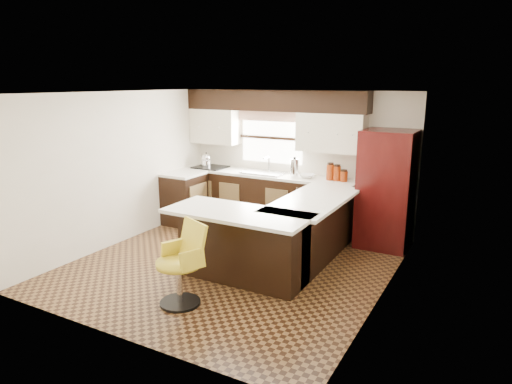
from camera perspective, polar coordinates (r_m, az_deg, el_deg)
The scene contains 30 objects.
floor at distance 6.62m, azimuth -2.87°, elevation -8.98°, with size 4.40×4.40×0.00m, color #49301A.
ceiling at distance 6.11m, azimuth -3.15°, elevation 12.28°, with size 4.40×4.40×0.00m, color silver.
wall_back at distance 8.17m, azimuth 5.15°, elevation 4.14°, with size 4.40×4.40×0.00m, color beige.
wall_front at distance 4.60m, azimuth -17.61°, elevation -4.03°, with size 4.40×4.40×0.00m, color beige.
wall_left at distance 7.55m, azimuth -16.70°, elevation 2.83°, with size 4.40×4.40×0.00m, color beige.
wall_right at distance 5.47m, azimuth 16.04°, elevation -1.11°, with size 4.40×4.40×0.00m, color beige.
base_cab_back at distance 8.25m, azimuth 1.34°, elevation -1.04°, with size 3.30×0.60×0.90m, color black.
base_cab_left at distance 8.43m, azimuth -8.90°, elevation -0.89°, with size 0.60×0.70×0.90m, color black.
counter_back at distance 8.15m, azimuth 1.36°, elevation 2.18°, with size 3.30×0.60×0.04m, color silver.
counter_left at distance 8.32m, azimuth -9.02°, elevation 2.26°, with size 0.60×0.70×0.04m, color silver.
soffit at distance 8.08m, azimuth 2.15°, elevation 11.36°, with size 3.40×0.35×0.36m, color black.
upper_cab_left at distance 8.73m, azimuth -5.13°, elevation 8.19°, with size 0.94×0.35×0.64m, color beige.
upper_cab_right at distance 7.69m, azimuth 9.38°, elevation 7.33°, with size 1.14×0.35×0.64m, color beige.
window_pane at distance 8.31m, azimuth 1.97°, elevation 6.79°, with size 1.20×0.02×0.90m, color white.
valance at distance 8.24m, azimuth 1.86°, elevation 9.45°, with size 1.30×0.06×0.18m, color #D19B93.
sink at distance 8.14m, azimuth 0.98°, elevation 2.44°, with size 0.75×0.45×0.03m, color #B2B2B7.
dishwasher at distance 7.61m, azimuth 7.04°, elevation -2.58°, with size 0.58×0.03×0.78m, color black.
cooktop at distance 8.73m, azimuth -5.72°, elevation 3.12°, with size 0.58×0.50×0.03m, color black.
peninsula_long at distance 6.60m, azimuth 6.65°, elevation -4.94°, with size 0.60×1.95×0.90m, color black.
peninsula_return at distance 5.99m, azimuth -1.61°, elevation -6.81°, with size 1.65×0.60×0.90m, color black.
counter_pen_long at distance 6.45m, azimuth 7.18°, elevation -1.02°, with size 0.84×1.95×0.04m, color silver.
counter_pen_return at distance 5.78m, azimuth -2.27°, elevation -2.66°, with size 1.89×0.84×0.04m, color silver.
refrigerator at distance 7.35m, azimuth 15.99°, elevation 0.34°, with size 0.79×0.75×1.83m, color #380A09.
bar_chair at distance 5.39m, azimuth -9.65°, elevation -8.98°, with size 0.52×0.52×0.98m, color gold, non-canonical shape.
kettle at distance 8.75m, azimuth -6.22°, elevation 4.10°, with size 0.19×0.19×0.26m, color silver, non-canonical shape.
percolator at distance 7.88m, azimuth 4.83°, elevation 3.05°, with size 0.14×0.14×0.31m, color silver.
mixing_bowl at distance 7.82m, azimuth 6.37°, elevation 2.01°, with size 0.25×0.25×0.06m, color white.
canister_large at distance 7.68m, azimuth 9.24°, elevation 2.45°, with size 0.12×0.12×0.26m, color maroon.
canister_med at distance 7.64m, azimuth 10.09°, elevation 2.29°, with size 0.12×0.12×0.24m, color maroon.
canister_small at distance 7.61m, azimuth 10.91°, elevation 1.92°, with size 0.13×0.13×0.17m, color maroon.
Camera 1 is at (3.22, -5.19, 2.55)m, focal length 32.00 mm.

